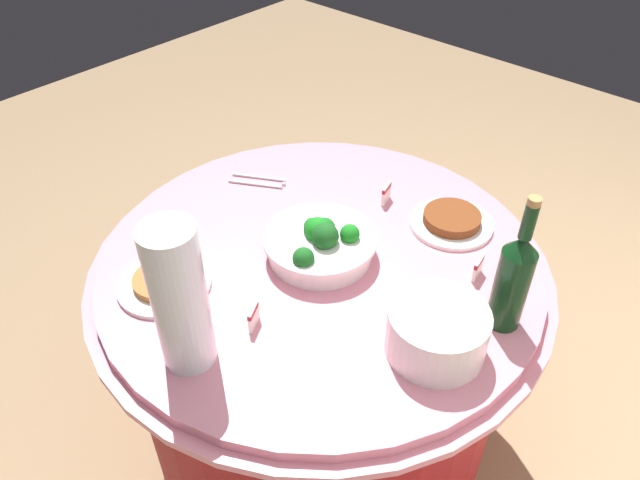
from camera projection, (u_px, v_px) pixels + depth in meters
name	position (u px, v px, depth m)	size (l,w,h in m)	color
ground_plane	(320.00, 426.00, 2.00)	(6.00, 6.00, 0.00)	#9E7F5B
buffet_table	(320.00, 351.00, 1.76)	(1.16, 1.16, 0.74)	maroon
broccoli_bowl	(321.00, 244.00, 1.50)	(0.28, 0.28, 0.12)	white
plate_stack	(437.00, 332.00, 1.26)	(0.21, 0.21, 0.11)	white
wine_bottle	(513.00, 279.00, 1.27)	(0.07, 0.07, 0.34)	#0E3415
decorative_fruit_vase	(181.00, 306.00, 1.19)	(0.11, 0.11, 0.34)	silver
serving_tongs	(259.00, 181.00, 1.77)	(0.12, 0.16, 0.01)	silver
food_plate_peanuts	(164.00, 283.00, 1.43)	(0.22, 0.22, 0.03)	white
food_plate_stir_fry	(451.00, 221.00, 1.61)	(0.22, 0.22, 0.04)	white
label_placard_front	(478.00, 267.00, 1.45)	(0.05, 0.02, 0.05)	white
label_placard_mid	(386.00, 192.00, 1.68)	(0.05, 0.02, 0.05)	white
label_placard_rear	(253.00, 316.00, 1.33)	(0.05, 0.03, 0.05)	white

